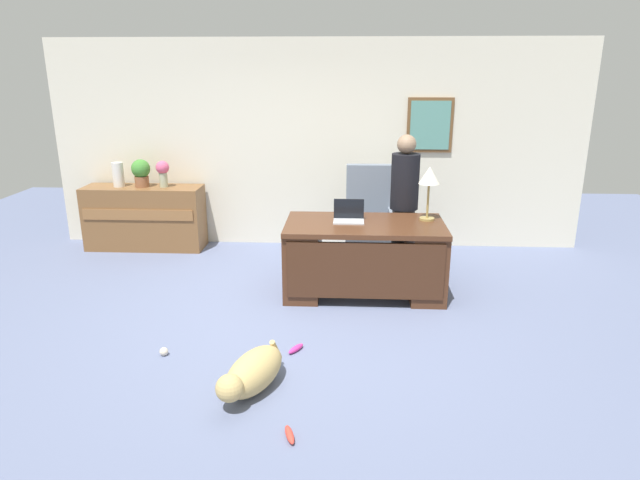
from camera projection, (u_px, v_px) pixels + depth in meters
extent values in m
plane|color=slate|center=(300.00, 324.00, 5.26)|extent=(12.00, 12.00, 0.00)
cube|color=beige|center=(316.00, 145.00, 7.33)|extent=(7.00, 0.12, 2.70)
cube|color=brown|center=(430.00, 125.00, 7.11)|extent=(0.58, 0.03, 0.69)
cube|color=#579186|center=(430.00, 125.00, 7.09)|extent=(0.50, 0.01, 0.61)
cube|color=#4C2B19|center=(365.00, 225.00, 5.80)|extent=(1.66, 0.90, 0.05)
cube|color=#4C2B19|center=(303.00, 259.00, 5.95)|extent=(0.36, 0.84, 0.73)
cube|color=#4C2B19|center=(425.00, 261.00, 5.88)|extent=(0.36, 0.84, 0.73)
cube|color=#412415|center=(365.00, 271.00, 5.50)|extent=(1.56, 0.04, 0.58)
cube|color=brown|center=(145.00, 217.00, 7.39)|extent=(1.55, 0.48, 0.84)
cube|color=brown|center=(137.00, 215.00, 7.13)|extent=(1.45, 0.02, 0.14)
cube|color=slate|center=(370.00, 235.00, 6.80)|extent=(0.60, 0.58, 0.18)
cylinder|color=black|center=(370.00, 252.00, 6.87)|extent=(0.10, 0.10, 0.28)
cylinder|color=black|center=(369.00, 261.00, 6.90)|extent=(0.52, 0.52, 0.05)
cube|color=slate|center=(370.00, 194.00, 6.89)|extent=(0.60, 0.12, 0.73)
cube|color=slate|center=(349.00, 219.00, 6.75)|extent=(0.08, 0.50, 0.22)
cube|color=slate|center=(392.00, 219.00, 6.73)|extent=(0.08, 0.50, 0.22)
cylinder|color=#262323|center=(402.00, 241.00, 6.50)|extent=(0.26, 0.26, 0.78)
cylinder|color=black|center=(405.00, 182.00, 6.29)|extent=(0.32, 0.32, 0.63)
sphere|color=#917359|center=(407.00, 144.00, 6.17)|extent=(0.22, 0.22, 0.22)
ellipsoid|color=tan|center=(254.00, 371.00, 4.16)|extent=(0.52, 0.71, 0.30)
sphere|color=tan|center=(230.00, 388.00, 3.87)|extent=(0.20, 0.20, 0.20)
cylinder|color=tan|center=(276.00, 350.00, 4.43)|extent=(0.10, 0.15, 0.21)
cube|color=#B2B5BA|center=(349.00, 221.00, 5.82)|extent=(0.32, 0.22, 0.01)
cube|color=black|center=(349.00, 209.00, 5.88)|extent=(0.32, 0.01, 0.21)
cylinder|color=#9E8447|center=(427.00, 219.00, 5.90)|extent=(0.16, 0.16, 0.02)
cylinder|color=#9E8447|center=(428.00, 201.00, 5.84)|extent=(0.02, 0.02, 0.37)
cone|color=silver|center=(429.00, 175.00, 5.76)|extent=(0.22, 0.22, 0.18)
cylinder|color=#A9AE8C|center=(163.00, 180.00, 7.23)|extent=(0.11, 0.11, 0.19)
sphere|color=#D9567B|center=(162.00, 167.00, 7.18)|extent=(0.17, 0.17, 0.17)
cylinder|color=silver|center=(118.00, 175.00, 7.24)|extent=(0.15, 0.15, 0.32)
cylinder|color=brown|center=(142.00, 181.00, 7.25)|extent=(0.18, 0.18, 0.14)
sphere|color=#428633|center=(141.00, 169.00, 7.20)|extent=(0.24, 0.24, 0.24)
sphere|color=beige|center=(164.00, 352.00, 4.68)|extent=(0.07, 0.07, 0.07)
ellipsoid|color=#D8338C|center=(296.00, 349.00, 4.75)|extent=(0.15, 0.19, 0.05)
ellipsoid|color=#E53F33|center=(290.00, 435.00, 3.64)|extent=(0.11, 0.20, 0.05)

